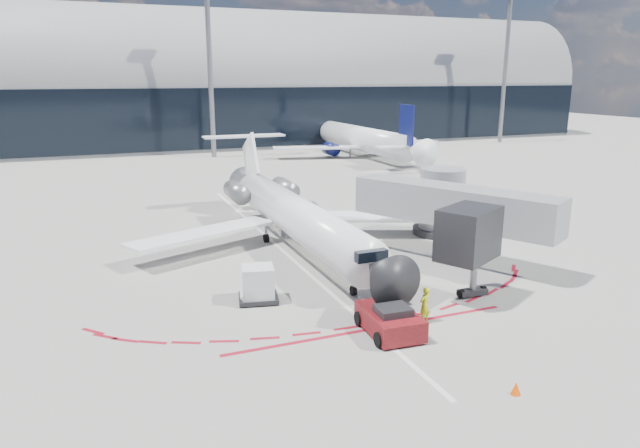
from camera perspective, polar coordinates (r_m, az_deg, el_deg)
name	(u,v)px	position (r m, az deg, el deg)	size (l,w,h in m)	color
ground	(290,257)	(36.45, -3.03, -3.33)	(260.00, 260.00, 0.00)	gray
apron_centerline	(280,249)	(38.26, -4.00, -2.46)	(0.25, 40.00, 0.01)	silver
apron_stop_bar	(371,329)	(26.55, 5.17, -10.42)	(14.00, 0.25, 0.01)	maroon
terminal_building	(160,93)	(98.50, -15.73, 12.50)	(150.00, 24.15, 24.00)	gray
jet_bridge	(450,208)	(37.34, 12.83, 1.54)	(10.03, 15.20, 4.90)	gray
light_mast_centre	(210,66)	(82.46, -10.96, 15.24)	(0.70, 0.70, 25.00)	gray
light_mast_east	(505,68)	(104.45, 18.04, 14.61)	(0.70, 0.70, 25.00)	gray
regional_jet	(291,213)	(38.41, -2.88, 1.14)	(22.09, 27.24, 6.82)	white
pushback_tug	(390,320)	(26.04, 7.00, -9.52)	(2.46, 5.39, 1.39)	#550C10
ramp_worker	(425,305)	(27.22, 10.43, -7.97)	(0.64, 0.42, 1.75)	#C4D716
uld_container	(258,284)	(29.33, -6.23, -6.01)	(2.30, 2.07, 1.86)	black
safety_cone_right	(516,388)	(22.60, 19.02, -15.26)	(0.36, 0.36, 0.50)	#FF5005
bg_airliner_1	(360,121)	(82.91, 4.06, 10.20)	(30.32, 32.10, 9.81)	white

